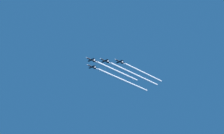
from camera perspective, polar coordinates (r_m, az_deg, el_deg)
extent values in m
cylinder|color=black|center=(375.50, -3.22, 1.11)|extent=(1.24, 10.68, 1.24)
cone|color=silver|center=(371.83, -3.92, 1.43)|extent=(1.18, 1.80, 1.18)
ellipsoid|color=black|center=(374.36, -3.48, 1.30)|extent=(0.68, 2.47, 0.56)
cube|color=black|center=(375.78, -3.16, 1.07)|extent=(9.00, 2.14, 0.13)
cube|color=black|center=(378.40, -2.68, 0.87)|extent=(3.82, 1.24, 0.13)
cube|color=silver|center=(379.08, -2.69, 1.08)|extent=(0.11, 1.46, 1.91)
cylinder|color=black|center=(378.87, -2.60, 0.83)|extent=(0.93, 0.67, 0.93)
cylinder|color=black|center=(374.02, -1.13, 0.96)|extent=(1.24, 10.68, 1.24)
cone|color=silver|center=(370.17, -1.82, 1.28)|extent=(1.18, 1.80, 1.18)
ellipsoid|color=black|center=(372.81, -1.39, 1.15)|extent=(0.68, 2.47, 0.56)
cube|color=black|center=(374.31, -1.07, 0.92)|extent=(9.00, 2.14, 0.13)
cube|color=black|center=(377.05, -0.61, 0.72)|extent=(3.82, 1.24, 0.13)
cube|color=silver|center=(377.72, -0.62, 0.94)|extent=(0.11, 1.46, 1.91)
cylinder|color=black|center=(377.54, -0.53, 0.68)|extent=(0.93, 0.67, 0.93)
cylinder|color=black|center=(387.65, -3.10, 0.05)|extent=(1.24, 10.68, 1.24)
cone|color=silver|center=(383.93, -3.78, 0.35)|extent=(1.18, 1.80, 1.18)
ellipsoid|color=black|center=(386.48, -3.36, 0.23)|extent=(0.68, 2.47, 0.56)
cube|color=black|center=(387.93, -3.05, 0.01)|extent=(9.00, 2.14, 0.13)
cube|color=black|center=(390.59, -2.58, -0.18)|extent=(3.82, 1.24, 0.13)
cube|color=silver|center=(391.24, -2.59, 0.03)|extent=(0.11, 1.46, 1.91)
cylinder|color=black|center=(391.06, -2.50, -0.22)|extent=(0.93, 0.67, 0.93)
cylinder|color=black|center=(374.08, 1.10, 0.85)|extent=(1.24, 10.68, 1.24)
cone|color=silver|center=(370.06, 0.44, 1.17)|extent=(1.18, 1.80, 1.18)
ellipsoid|color=black|center=(372.80, 0.86, 1.04)|extent=(0.68, 2.47, 0.56)
cube|color=black|center=(374.38, 1.16, 0.81)|extent=(9.00, 2.14, 0.13)
cube|color=black|center=(377.24, 1.61, 0.61)|extent=(3.82, 1.24, 0.13)
cube|color=silver|center=(377.91, 1.60, 0.82)|extent=(0.11, 1.46, 1.91)
cylinder|color=black|center=(377.75, 1.69, 0.57)|extent=(0.93, 0.67, 0.93)
cylinder|color=white|center=(395.63, 0.22, -0.45)|extent=(1.39, 53.54, 1.39)
cylinder|color=white|center=(399.81, 0.86, -0.74)|extent=(2.65, 61.57, 2.65)
cylinder|color=white|center=(398.87, 2.77, -0.86)|extent=(1.39, 65.08, 1.39)
cylinder|color=white|center=(404.21, 3.50, -1.20)|extent=(2.65, 74.85, 2.65)
cylinder|color=white|center=(413.13, 0.98, -1.75)|extent=(1.39, 69.19, 1.39)
cylinder|color=white|center=(418.67, 1.76, -2.09)|extent=(2.65, 79.57, 2.65)
cylinder|color=white|center=(395.21, 4.23, -0.66)|extent=(1.39, 51.56, 1.39)
cylinder|color=white|center=(399.53, 4.80, -0.93)|extent=(2.65, 59.29, 2.65)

